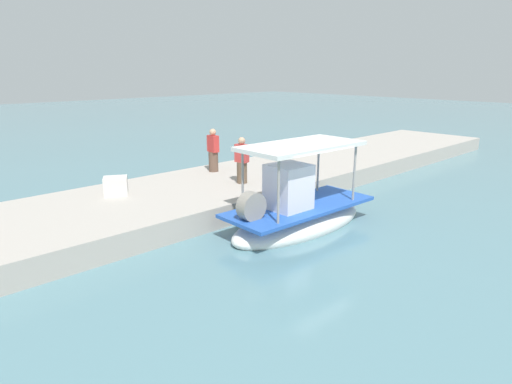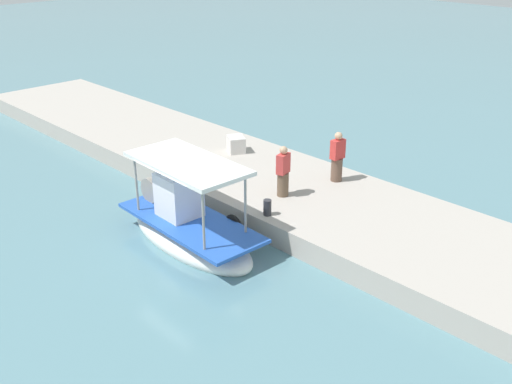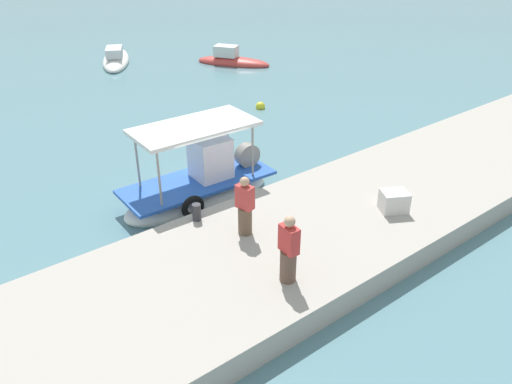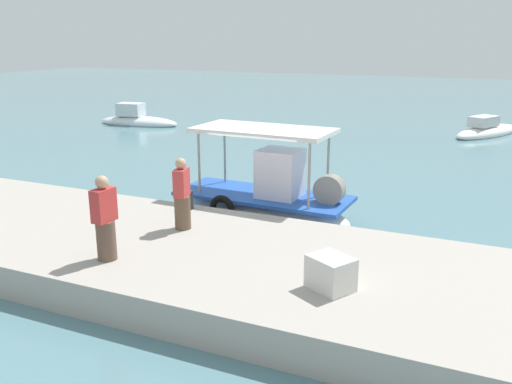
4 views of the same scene
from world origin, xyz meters
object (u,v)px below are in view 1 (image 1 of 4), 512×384
Objects in this scene: main_fishing_boat at (297,213)px; mooring_bollard at (282,180)px; fisherman_near_bollard at (213,152)px; fisherman_by_crate at (242,163)px; cargo_crate at (116,186)px.

mooring_bollard is at bearing -124.69° from main_fishing_boat.
fisherman_near_bollard is at bearing -86.13° from mooring_bollard.
fisherman_by_crate is (-0.68, -3.25, 0.94)m from main_fishing_boat.
cargo_crate is at bearing -32.82° from mooring_bollard.
fisherman_by_crate is at bearing 79.31° from fisherman_near_bollard.
fisherman_by_crate reaches higher than cargo_crate.
fisherman_by_crate is at bearing -64.24° from mooring_bollard.
fisherman_by_crate is 1.57m from mooring_bollard.
main_fishing_boat is 5.94m from cargo_crate.
cargo_crate is (3.99, -1.65, -0.45)m from fisherman_by_crate.
fisherman_near_bollard is 2.31× the size of cargo_crate.
main_fishing_boat reaches higher than fisherman_by_crate.
fisherman_by_crate is at bearing 157.51° from cargo_crate.
main_fishing_boat is at bearing 78.68° from fisherman_near_bollard.
cargo_crate is at bearing -55.91° from main_fishing_boat.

